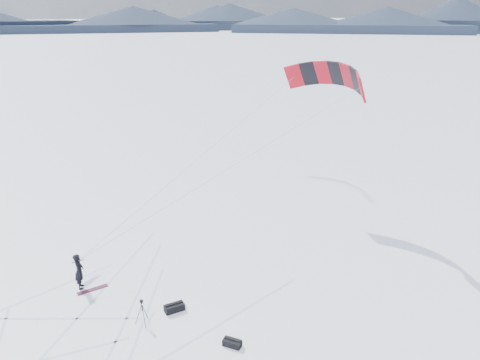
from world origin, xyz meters
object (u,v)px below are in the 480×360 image
snowkiter (81,287)px  gear_bag_b (232,343)px  tripod (142,309)px  snowboard (93,290)px  gear_bag_a (174,308)px

snowkiter → gear_bag_b: snowkiter is taller
tripod → gear_bag_b: tripod is taller
snowboard → tripod: size_ratio=1.23×
snowkiter → gear_bag_b: size_ratio=2.27×
snowboard → tripod: 3.86m
gear_bag_a → gear_bag_b: size_ratio=1.12×
snowkiter → gear_bag_a: size_ratio=2.02×
snowkiter → tripod: bearing=-143.0°
tripod → gear_bag_b: size_ratio=1.48×
gear_bag_b → gear_bag_a: bearing=161.5°
snowboard → gear_bag_b: size_ratio=1.82×
snowkiter → gear_bag_a: (3.31, -3.68, 0.17)m
snowboard → gear_bag_a: bearing=-55.8°
tripod → gear_bag_b: (2.71, -2.87, -0.60)m
snowkiter → tripod: size_ratio=1.53×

